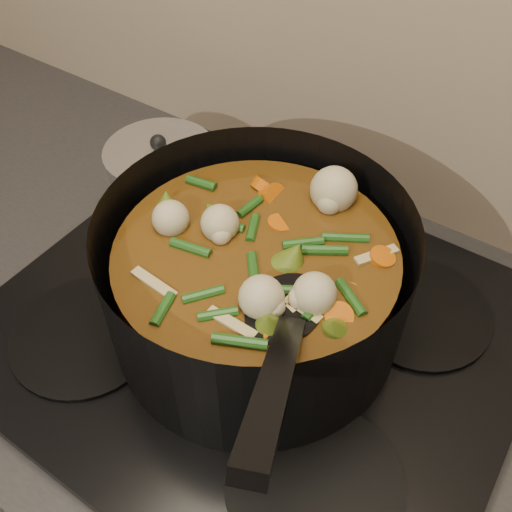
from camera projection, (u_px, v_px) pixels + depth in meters
The scene contains 4 objects.
counter at pixel (255, 476), 1.05m from camera, with size 2.64×0.64×0.91m.
stovetop at pixel (255, 328), 0.71m from camera, with size 0.62×0.54×0.03m.
stockpot at pixel (256, 281), 0.65m from camera, with size 0.40×0.45×0.25m.
saucepan at pixel (164, 179), 0.81m from camera, with size 0.15×0.15×0.13m.
Camera 1 is at (0.24, 1.58, 1.50)m, focal length 40.00 mm.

